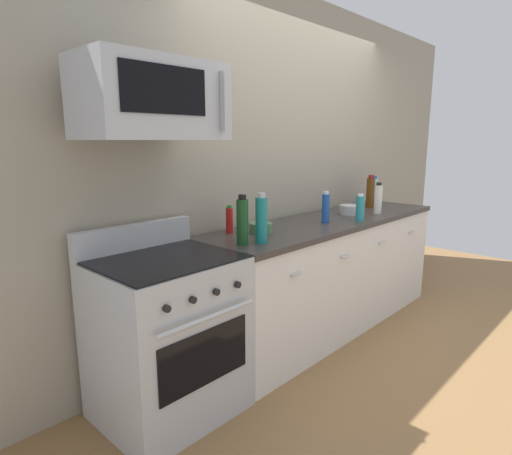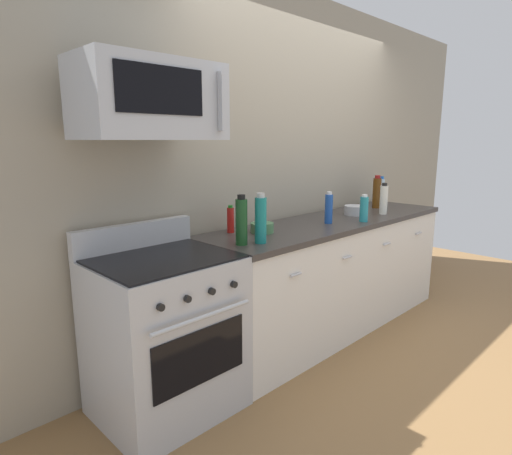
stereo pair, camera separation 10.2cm
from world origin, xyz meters
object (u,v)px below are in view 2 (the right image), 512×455
(bottle_wine_amber, at_px, (377,193))
(bowl_green_glaze, at_px, (262,227))
(bottle_vinegar_white, at_px, (384,199))
(bottle_sparkling_teal, at_px, (261,220))
(bottle_dish_soap, at_px, (364,209))
(microwave, at_px, (150,100))
(bottle_hot_sauce_red, at_px, (231,220))
(range_oven, at_px, (165,334))
(bottle_wine_green, at_px, (241,221))
(bowl_steel_prep, at_px, (356,210))
(bottle_soda_blue, at_px, (329,208))
(bottle_water_clear, at_px, (381,192))

(bottle_wine_amber, bearing_deg, bowl_green_glaze, -179.54)
(bottle_vinegar_white, height_order, bowl_green_glaze, bottle_vinegar_white)
(bottle_sparkling_teal, height_order, bottle_dish_soap, bottle_sparkling_teal)
(microwave, xyz_separation_m, bottle_hot_sauce_red, (0.69, 0.17, -0.74))
(range_oven, relative_size, bottle_wine_green, 3.47)
(bottle_dish_soap, bearing_deg, bottle_wine_green, 174.21)
(bottle_sparkling_teal, height_order, bottle_wine_green, bottle_sparkling_teal)
(bottle_wine_amber, relative_size, bowl_steel_prep, 1.60)
(bowl_green_glaze, height_order, bowl_steel_prep, bowl_steel_prep)
(bottle_wine_green, bearing_deg, bottle_sparkling_teal, -24.49)
(microwave, height_order, bottle_soda_blue, microwave)
(bowl_green_glaze, bearing_deg, bottle_wine_green, -155.33)
(microwave, bearing_deg, range_oven, -90.29)
(microwave, distance_m, bottle_vinegar_white, 2.25)
(bottle_soda_blue, xyz_separation_m, bottle_vinegar_white, (0.68, -0.09, 0.01))
(bottle_soda_blue, relative_size, bowl_green_glaze, 1.52)
(range_oven, distance_m, bottle_vinegar_white, 2.21)
(bottle_vinegar_white, bearing_deg, bottle_sparkling_teal, 179.94)
(microwave, height_order, bowl_steel_prep, microwave)
(range_oven, relative_size, bowl_green_glaze, 6.64)
(bottle_sparkling_teal, bearing_deg, microwave, 162.71)
(range_oven, bearing_deg, bottle_dish_soap, -7.29)
(bottle_wine_green, relative_size, bottle_water_clear, 1.06)
(bottle_water_clear, bearing_deg, range_oven, -177.96)
(bottle_sparkling_teal, xyz_separation_m, bottle_hot_sauce_red, (0.07, 0.36, -0.06))
(bottle_soda_blue, distance_m, bottle_dish_soap, 0.30)
(bottle_hot_sauce_red, relative_size, bowl_steel_prep, 0.99)
(bottle_water_clear, bearing_deg, bottle_hot_sauce_red, 176.03)
(range_oven, height_order, bowl_green_glaze, range_oven)
(bottle_soda_blue, bearing_deg, bottle_water_clear, 8.26)
(bottle_soda_blue, bearing_deg, range_oven, 177.49)
(bottle_wine_green, bearing_deg, bowl_green_glaze, 24.67)
(bottle_vinegar_white, bearing_deg, bottle_wine_green, 178.12)
(bottle_wine_green, distance_m, bottle_wine_amber, 1.90)
(bottle_wine_amber, distance_m, bottle_hot_sauce_red, 1.71)
(bowl_green_glaze, bearing_deg, bottle_sparkling_teal, -137.29)
(bottle_sparkling_teal, relative_size, bottle_wine_green, 1.01)
(range_oven, height_order, bottle_wine_green, bottle_wine_green)
(microwave, xyz_separation_m, bottle_soda_blue, (1.45, -0.11, -0.71))
(bottle_sparkling_teal, bearing_deg, bowl_green_glaze, 42.71)
(bottle_vinegar_white, distance_m, bottle_water_clear, 0.45)
(bottle_vinegar_white, height_order, bottle_hot_sauce_red, bottle_vinegar_white)
(range_oven, xyz_separation_m, bottle_water_clear, (2.50, 0.09, 0.59))
(bottle_vinegar_white, xyz_separation_m, bottle_water_clear, (0.38, 0.24, 0.01))
(bottle_wine_amber, height_order, bottle_hot_sauce_red, bottle_wine_amber)
(bottle_dish_soap, xyz_separation_m, bowl_green_glaze, (-0.86, 0.28, -0.07))
(bottle_dish_soap, bearing_deg, bottle_vinegar_white, 9.07)
(bottle_sparkling_teal, relative_size, bottle_hot_sauce_red, 1.64)
(microwave, bearing_deg, bottle_dish_soap, -8.77)
(bottle_soda_blue, distance_m, bottle_hot_sauce_red, 0.81)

